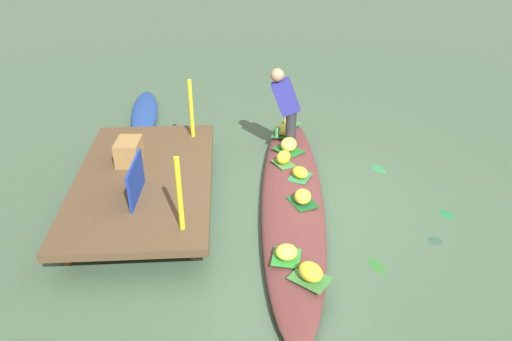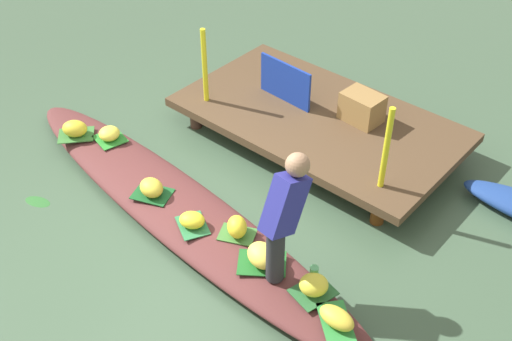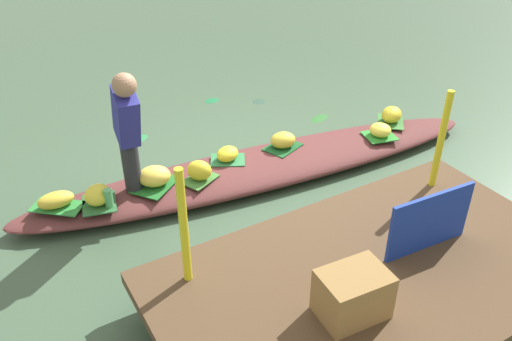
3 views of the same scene
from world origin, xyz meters
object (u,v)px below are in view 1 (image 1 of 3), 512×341
(banana_bunch_4, at_px, (284,157))
(vendor_boat, at_px, (292,198))
(banana_bunch_1, at_px, (311,272))
(vendor_person, at_px, (286,103))
(water_bottle, at_px, (277,132))
(banana_bunch_0, at_px, (300,172))
(moored_boat, at_px, (144,113))
(banana_bunch_7, at_px, (289,122))
(banana_bunch_2, at_px, (303,197))
(banana_bunch_3, at_px, (287,252))
(produce_crate, at_px, (129,152))
(banana_bunch_5, at_px, (289,144))
(banana_bunch_6, at_px, (283,130))
(market_banner, at_px, (136,180))

(banana_bunch_4, bearing_deg, vendor_boat, -177.11)
(banana_bunch_1, relative_size, vendor_person, 0.23)
(vendor_boat, height_order, banana_bunch_4, banana_bunch_4)
(vendor_boat, relative_size, water_bottle, 28.10)
(banana_bunch_0, bearing_deg, vendor_person, 5.84)
(moored_boat, bearing_deg, vendor_person, -129.45)
(banana_bunch_4, bearing_deg, water_bottle, 0.19)
(banana_bunch_1, bearing_deg, banana_bunch_7, -3.43)
(banana_bunch_2, height_order, vendor_person, vendor_person)
(banana_bunch_4, distance_m, banana_bunch_7, 1.32)
(banana_bunch_3, bearing_deg, banana_bunch_2, -17.07)
(banana_bunch_1, bearing_deg, produce_crate, 42.63)
(banana_bunch_0, height_order, vendor_person, vendor_person)
(banana_bunch_5, height_order, banana_bunch_6, banana_bunch_5)
(banana_bunch_5, bearing_deg, banana_bunch_3, 172.73)
(banana_bunch_1, distance_m, banana_bunch_6, 3.41)
(banana_bunch_0, distance_m, banana_bunch_4, 0.45)
(banana_bunch_1, distance_m, banana_bunch_4, 2.45)
(banana_bunch_4, height_order, banana_bunch_6, banana_bunch_4)
(banana_bunch_0, distance_m, water_bottle, 1.30)
(banana_bunch_3, xyz_separation_m, produce_crate, (2.02, 1.98, 0.23))
(banana_bunch_3, height_order, produce_crate, produce_crate)
(banana_bunch_7, bearing_deg, banana_bunch_0, 178.48)
(market_banner, bearing_deg, banana_bunch_1, -123.35)
(banana_bunch_3, height_order, market_banner, market_banner)
(banana_bunch_5, xyz_separation_m, banana_bunch_6, (0.55, 0.03, -0.01))
(moored_boat, distance_m, water_bottle, 2.70)
(banana_bunch_0, bearing_deg, banana_bunch_7, -1.52)
(banana_bunch_0, distance_m, banana_bunch_2, 0.64)
(banana_bunch_7, bearing_deg, moored_boat, 69.25)
(banana_bunch_2, distance_m, banana_bunch_6, 1.99)
(banana_bunch_7, bearing_deg, vendor_person, 167.85)
(banana_bunch_1, relative_size, produce_crate, 0.64)
(banana_bunch_1, relative_size, market_banner, 0.38)
(water_bottle, bearing_deg, vendor_person, -162.62)
(banana_bunch_2, xyz_separation_m, banana_bunch_6, (1.99, 0.04, 0.01))
(market_banner, bearing_deg, banana_bunch_6, -42.62)
(moored_boat, xyz_separation_m, banana_bunch_7, (-0.97, -2.55, 0.18))
(moored_boat, distance_m, produce_crate, 2.38)
(banana_bunch_7, bearing_deg, banana_bunch_6, 157.39)
(banana_bunch_7, xyz_separation_m, market_banner, (-2.29, 2.17, 0.31))
(banana_bunch_3, height_order, banana_bunch_5, banana_bunch_5)
(banana_bunch_4, distance_m, banana_bunch_5, 0.43)
(banana_bunch_1, xyz_separation_m, banana_bunch_4, (2.45, 0.01, 0.01))
(banana_bunch_5, relative_size, produce_crate, 0.70)
(produce_crate, bearing_deg, water_bottle, -65.97)
(vendor_boat, distance_m, water_bottle, 1.65)
(banana_bunch_2, distance_m, produce_crate, 2.50)
(vendor_boat, height_order, banana_bunch_3, banana_bunch_3)
(vendor_person, xyz_separation_m, market_banner, (-1.60, 2.02, -0.31))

